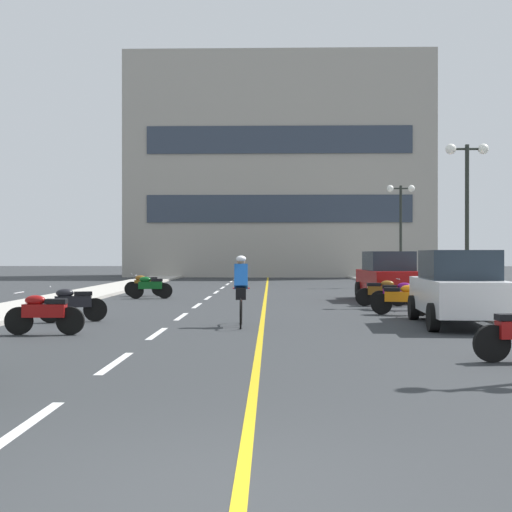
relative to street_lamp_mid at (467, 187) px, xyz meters
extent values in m
plane|color=#2D3033|center=(-7.14, 2.35, -4.02)|extent=(140.00, 140.00, 0.00)
cube|color=#B7B2A8|center=(-14.34, 5.35, -3.96)|extent=(2.40, 72.00, 0.12)
cube|color=#B7B2A8|center=(0.06, 5.35, -3.96)|extent=(2.40, 72.00, 0.12)
cube|color=silver|center=(-9.14, -16.65, -4.01)|extent=(0.14, 2.20, 0.01)
cube|color=silver|center=(-9.14, -12.65, -4.01)|extent=(0.14, 2.20, 0.01)
cube|color=silver|center=(-9.14, -8.65, -4.01)|extent=(0.14, 2.20, 0.01)
cube|color=silver|center=(-9.14, -4.65, -4.01)|extent=(0.14, 2.20, 0.01)
cube|color=silver|center=(-9.14, -0.65, -4.01)|extent=(0.14, 2.20, 0.01)
cube|color=silver|center=(-9.14, 3.35, -4.01)|extent=(0.14, 2.20, 0.01)
cube|color=silver|center=(-9.14, 7.35, -4.01)|extent=(0.14, 2.20, 0.01)
cube|color=silver|center=(-9.14, 11.35, -4.01)|extent=(0.14, 2.20, 0.01)
cube|color=silver|center=(-9.14, 15.35, -4.01)|extent=(0.14, 2.20, 0.01)
cube|color=silver|center=(-9.14, 19.35, -4.01)|extent=(0.14, 2.20, 0.01)
cube|color=silver|center=(-9.14, 23.35, -4.01)|extent=(0.14, 2.20, 0.01)
cube|color=silver|center=(-9.14, 27.35, -4.01)|extent=(0.14, 2.20, 0.01)
cube|color=gold|center=(-6.89, 5.35, -4.01)|extent=(0.12, 66.00, 0.01)
cube|color=#9E998E|center=(-6.09, 29.74, 4.33)|extent=(22.95, 6.79, 16.70)
cube|color=#2D3847|center=(-6.09, 26.30, 0.99)|extent=(19.28, 0.10, 2.00)
cube|color=#2D3847|center=(-6.09, 26.30, 6.00)|extent=(19.28, 0.10, 2.00)
cylinder|color=black|center=(0.00, 0.00, -1.23)|extent=(0.14, 0.14, 5.33)
cylinder|color=black|center=(0.00, 0.00, 1.28)|extent=(1.10, 0.08, 0.08)
sphere|color=white|center=(-0.55, 0.00, 1.28)|extent=(0.36, 0.36, 0.36)
sphere|color=white|center=(0.55, 0.00, 1.28)|extent=(0.36, 0.36, 0.36)
cylinder|color=black|center=(0.10, 12.46, -1.31)|extent=(0.14, 0.14, 5.17)
cylinder|color=black|center=(0.10, 12.46, 1.13)|extent=(1.10, 0.08, 0.08)
sphere|color=white|center=(-0.45, 12.46, 1.13)|extent=(0.36, 0.36, 0.36)
sphere|color=white|center=(0.65, 12.46, 1.13)|extent=(0.36, 0.36, 0.36)
cylinder|color=black|center=(-2.92, -5.36, -3.70)|extent=(0.25, 0.65, 0.64)
cylinder|color=black|center=(-1.22, -5.44, -3.70)|extent=(0.25, 0.65, 0.64)
cylinder|color=black|center=(-3.06, -8.15, -3.70)|extent=(0.25, 0.65, 0.64)
cylinder|color=black|center=(-1.37, -8.24, -3.70)|extent=(0.25, 0.65, 0.64)
cube|color=silver|center=(-2.14, -6.80, -3.30)|extent=(1.91, 4.28, 0.80)
cube|color=#1E2833|center=(-2.14, -6.80, -2.55)|extent=(1.67, 2.28, 0.70)
cylinder|color=black|center=(-3.25, 3.33, -3.70)|extent=(0.25, 0.65, 0.64)
cylinder|color=black|center=(-1.55, 3.40, -3.70)|extent=(0.25, 0.65, 0.64)
cylinder|color=black|center=(-3.12, 0.53, -3.70)|extent=(0.25, 0.65, 0.64)
cylinder|color=black|center=(-1.42, 0.61, -3.70)|extent=(0.25, 0.65, 0.64)
cube|color=maroon|center=(-2.33, 1.97, -3.30)|extent=(1.89, 4.27, 0.80)
cube|color=#1E2833|center=(-2.33, 1.97, -2.55)|extent=(1.66, 2.27, 0.70)
cylinder|color=black|center=(-3.15, -12.46, -3.72)|extent=(0.61, 0.15, 0.60)
cube|color=black|center=(-2.85, -12.44, -3.30)|extent=(0.46, 0.28, 0.10)
cylinder|color=black|center=(-12.06, -8.97, -3.72)|extent=(0.60, 0.12, 0.60)
cylinder|color=black|center=(-10.96, -8.94, -3.72)|extent=(0.60, 0.12, 0.60)
cube|color=maroon|center=(-11.51, -8.95, -3.50)|extent=(0.91, 0.30, 0.28)
ellipsoid|color=maroon|center=(-11.71, -8.96, -3.28)|extent=(0.45, 0.25, 0.22)
cube|color=black|center=(-11.26, -8.95, -3.30)|extent=(0.45, 0.25, 0.10)
cylinder|color=silver|center=(-12.06, -8.97, -3.12)|extent=(0.05, 0.60, 0.03)
cylinder|color=black|center=(-12.21, -6.39, -3.72)|extent=(0.60, 0.29, 0.60)
cylinder|color=black|center=(-11.17, -6.04, -3.72)|extent=(0.60, 0.29, 0.60)
cube|color=black|center=(-11.69, -6.21, -3.50)|extent=(0.94, 0.55, 0.28)
ellipsoid|color=black|center=(-11.88, -6.28, -3.28)|extent=(0.49, 0.37, 0.22)
cube|color=black|center=(-11.46, -6.13, -3.30)|extent=(0.49, 0.37, 0.10)
cylinder|color=silver|center=(-12.21, -6.39, -3.12)|extent=(0.22, 0.58, 0.03)
cylinder|color=black|center=(-2.46, -4.17, -3.72)|extent=(0.61, 0.25, 0.60)
cylinder|color=black|center=(-3.52, -3.88, -3.72)|extent=(0.61, 0.25, 0.60)
cube|color=orange|center=(-2.99, -4.03, -3.50)|extent=(0.94, 0.51, 0.28)
ellipsoid|color=orange|center=(-2.80, -4.08, -3.28)|extent=(0.49, 0.35, 0.22)
cube|color=black|center=(-3.23, -3.96, -3.30)|extent=(0.49, 0.35, 0.10)
cylinder|color=silver|center=(-2.46, -4.17, -3.12)|extent=(0.19, 0.59, 0.03)
cylinder|color=black|center=(-2.24, -2.49, -3.72)|extent=(0.61, 0.19, 0.60)
cylinder|color=black|center=(-3.33, -2.32, -3.72)|extent=(0.61, 0.19, 0.60)
cube|color=#590C59|center=(-2.79, -2.40, -3.50)|extent=(0.93, 0.42, 0.28)
ellipsoid|color=#590C59|center=(-2.59, -2.43, -3.28)|extent=(0.47, 0.31, 0.22)
cube|color=black|center=(-3.03, -2.36, -3.30)|extent=(0.47, 0.31, 0.10)
cylinder|color=silver|center=(-2.24, -2.49, -3.12)|extent=(0.12, 0.60, 0.03)
cylinder|color=black|center=(-2.48, -0.75, -3.72)|extent=(0.60, 0.11, 0.60)
cylinder|color=black|center=(-3.58, -0.74, -3.72)|extent=(0.60, 0.11, 0.60)
cube|color=brown|center=(-3.03, -0.75, -3.50)|extent=(0.90, 0.29, 0.28)
ellipsoid|color=brown|center=(-2.83, -0.75, -3.28)|extent=(0.44, 0.25, 0.22)
cube|color=black|center=(-3.28, -0.74, -3.30)|extent=(0.44, 0.25, 0.10)
cylinder|color=silver|center=(-2.48, -0.75, -3.12)|extent=(0.04, 0.60, 0.03)
cylinder|color=black|center=(-11.88, 2.79, -3.72)|extent=(0.61, 0.16, 0.60)
cylinder|color=black|center=(-10.78, 2.91, -3.72)|extent=(0.61, 0.16, 0.60)
cube|color=#0C4C19|center=(-11.33, 2.85, -3.50)|extent=(0.92, 0.37, 0.28)
ellipsoid|color=#0C4C19|center=(-11.53, 2.83, -3.28)|extent=(0.46, 0.29, 0.22)
cube|color=black|center=(-11.08, 2.88, -3.30)|extent=(0.46, 0.29, 0.10)
cylinder|color=silver|center=(-11.88, 2.79, -3.12)|extent=(0.09, 0.60, 0.03)
cylinder|color=black|center=(-12.34, 4.30, -3.72)|extent=(0.61, 0.25, 0.60)
cylinder|color=black|center=(-11.27, 4.57, -3.72)|extent=(0.61, 0.25, 0.60)
cube|color=brown|center=(-11.81, 4.43, -3.50)|extent=(0.94, 0.49, 0.28)
ellipsoid|color=brown|center=(-12.00, 4.38, -3.28)|extent=(0.49, 0.34, 0.22)
cube|color=black|center=(-11.57, 4.50, -3.30)|extent=(0.49, 0.34, 0.10)
cylinder|color=silver|center=(-12.34, 4.30, -3.12)|extent=(0.18, 0.59, 0.03)
torus|color=black|center=(-7.40, -6.60, -3.68)|extent=(0.06, 0.72, 0.72)
torus|color=black|center=(-7.37, -7.65, -3.68)|extent=(0.06, 0.72, 0.72)
cylinder|color=red|center=(-7.39, -7.15, -3.38)|extent=(0.07, 0.95, 0.04)
cube|color=black|center=(-7.38, -7.30, -3.16)|extent=(0.11, 0.20, 0.06)
cylinder|color=red|center=(-7.40, -6.70, -3.13)|extent=(0.42, 0.04, 0.03)
cube|color=black|center=(-7.38, -7.25, -3.23)|extent=(0.25, 0.37, 0.28)
cube|color=blue|center=(-7.39, -7.10, -2.83)|extent=(0.33, 0.46, 0.61)
sphere|color=#8C6647|center=(-7.39, -6.97, -2.48)|extent=(0.20, 0.20, 0.20)
ellipsoid|color=white|center=(-7.39, -6.97, -2.41)|extent=(0.24, 0.26, 0.16)
camera|label=1|loc=(-6.67, -23.46, -2.28)|focal=48.13mm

